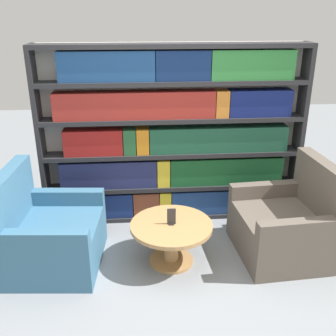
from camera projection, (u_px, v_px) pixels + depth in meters
The scene contains 6 objects.
ground_plane at pixel (185, 281), 3.72m from camera, with size 14.00×14.00×0.00m, color gray.
bookshelf at pixel (174, 137), 4.53m from camera, with size 3.02×0.30×2.06m.
armchair_left at pixel (49, 235), 3.87m from camera, with size 0.96×1.01×0.99m.
armchair_right at pixel (287, 225), 4.05m from camera, with size 0.95×1.01×0.99m.
coffee_table at pixel (171, 235), 3.89m from camera, with size 0.81×0.81×0.44m.
table_sign at pixel (171, 217), 3.81m from camera, with size 0.08×0.06×0.17m.
Camera 1 is at (-0.40, -3.01, 2.40)m, focal length 42.00 mm.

